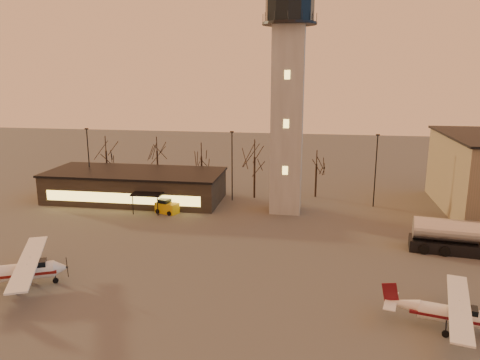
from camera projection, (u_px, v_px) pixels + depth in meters
The scene contains 9 objects.
ground at pixel (258, 328), 34.44m from camera, with size 220.00×220.00×0.00m, color #474542.
control_tower at pixel (288, 88), 59.54m from camera, with size 6.80×6.80×32.60m.
terminal at pixel (135, 186), 68.10m from camera, with size 25.40×12.20×4.30m.
light_poles at pixel (290, 170), 62.92m from camera, with size 58.50×12.25×10.14m.
tree_row at pixel (202, 153), 72.84m from camera, with size 37.20×9.20×8.80m.
cessna_front at pixel (452, 317), 33.98m from camera, with size 8.61×10.78×2.97m.
cessna_rear at pixel (25, 274), 40.81m from camera, with size 10.00×11.98×3.44m.
fuel_truck at pixel (458, 240), 48.36m from camera, with size 9.87×4.19×3.56m.
service_cart at pixel (167, 208), 62.16m from camera, with size 3.33×2.69×1.88m.
Camera 1 is at (3.66, -30.84, 18.50)m, focal length 35.00 mm.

